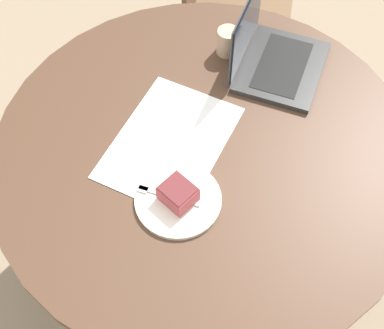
{
  "coord_description": "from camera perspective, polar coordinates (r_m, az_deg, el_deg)",
  "views": [
    {
      "loc": [
        0.48,
        0.71,
        1.98
      ],
      "look_at": [
        0.08,
        0.06,
        0.79
      ],
      "focal_mm": 50.0,
      "sensor_mm": 36.0,
      "label": 1
    }
  ],
  "objects": [
    {
      "name": "paper_document",
      "position": [
        1.5,
        -2.37,
        2.41
      ],
      "size": [
        0.49,
        0.46,
        0.0
      ],
      "rotation": [
        0.0,
        0.0,
        0.56
      ],
      "color": "white",
      "rests_on": "dining_table"
    },
    {
      "name": "ground_plane",
      "position": [
        2.16,
        0.98,
        -9.61
      ],
      "size": [
        12.0,
        12.0,
        0.0
      ],
      "primitive_type": "plane",
      "color": "gray"
    },
    {
      "name": "fork",
      "position": [
        1.4,
        -3.19,
        -3.15
      ],
      "size": [
        0.12,
        0.14,
        0.0
      ],
      "rotation": [
        0.0,
        0.0,
        5.4
      ],
      "color": "silver",
      "rests_on": "plate"
    },
    {
      "name": "coffee_glass",
      "position": [
        1.71,
        3.81,
        12.96
      ],
      "size": [
        0.07,
        0.07,
        0.09
      ],
      "color": "#C6AD89",
      "rests_on": "dining_table"
    },
    {
      "name": "chair",
      "position": [
        2.31,
        3.32,
        17.07
      ],
      "size": [
        0.59,
        0.59,
        0.98
      ],
      "rotation": [
        0.0,
        0.0,
        7.12
      ],
      "color": "brown",
      "rests_on": "ground_plane"
    },
    {
      "name": "dining_table",
      "position": [
        1.63,
        1.27,
        -1.27
      ],
      "size": [
        1.2,
        1.2,
        0.75
      ],
      "color": "#4C3323",
      "rests_on": "ground_plane"
    },
    {
      "name": "cake_slice",
      "position": [
        1.37,
        -1.5,
        -3.11
      ],
      "size": [
        0.09,
        0.1,
        0.05
      ],
      "rotation": [
        0.0,
        0.0,
        4.96
      ],
      "color": "#B74C51",
      "rests_on": "plate"
    },
    {
      "name": "laptop",
      "position": [
        1.68,
        8.6,
        11.25
      ],
      "size": [
        0.39,
        0.38,
        0.23
      ],
      "rotation": [
        0.0,
        0.0,
        6.94
      ],
      "color": "#2D2D2D",
      "rests_on": "dining_table"
    },
    {
      "name": "plate",
      "position": [
        1.4,
        -1.49,
        -3.78
      ],
      "size": [
        0.23,
        0.23,
        0.01
      ],
      "color": "silver",
      "rests_on": "dining_table"
    }
  ]
}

